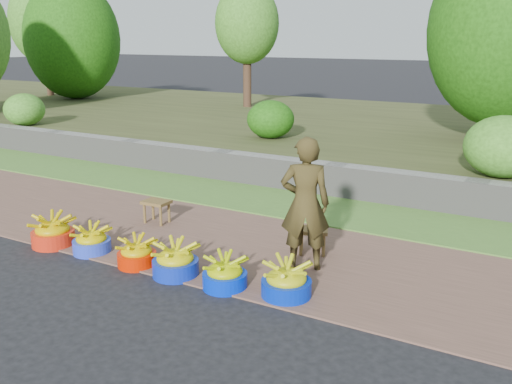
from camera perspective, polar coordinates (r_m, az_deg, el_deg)
The scene contains 15 objects.
ground_plane at distance 6.25m, azimuth -6.70°, elevation -9.30°, with size 120.00×120.00×0.00m, color black.
dirt_shoulder at distance 7.21m, azimuth -0.77°, elevation -5.69°, with size 80.00×2.50×0.02m, color brown.
grass_verge at distance 8.89m, azimuth 5.83°, elevation -1.58°, with size 80.00×1.50×0.04m, color #4B792D.
retaining_wall at distance 9.58m, azimuth 7.97°, elevation 1.17°, with size 80.00×0.35×0.55m, color gray.
earth_bank at distance 14.16m, azimuth 15.53°, elevation 5.25°, with size 80.00×10.00×0.50m, color #3E4320.
vegetation at distance 13.13m, azimuth 16.46°, elevation 14.59°, with size 32.12×8.06×4.50m.
basin_a at distance 7.74m, azimuth -19.66°, elevation -3.78°, with size 0.54×0.54×0.40m.
basin_b at distance 7.34m, azimuth -16.12°, elevation -4.70°, with size 0.47×0.47×0.35m.
basin_c at distance 6.82m, azimuth -11.85°, elevation -6.02°, with size 0.45×0.45×0.34m.
basin_d at distance 6.46m, azimuth -8.07°, elevation -6.85°, with size 0.52×0.52×0.39m.
basin_e at distance 6.11m, azimuth -3.14°, elevation -8.18°, with size 0.48×0.48×0.36m.
basin_f at distance 5.90m, azimuth 3.06°, elevation -8.93°, with size 0.52×0.52×0.39m.
stool_left at distance 8.20m, azimuth -9.93°, elevation -1.31°, with size 0.38×0.30×0.33m.
stool_right at distance 6.98m, azimuth 5.70°, elevation -4.17°, with size 0.44×0.39×0.32m.
vendor_woman at distance 6.39m, azimuth 4.93°, elevation -1.18°, with size 0.56×0.37×1.53m, color black.
Camera 1 is at (3.44, -4.53, 2.60)m, focal length 40.00 mm.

